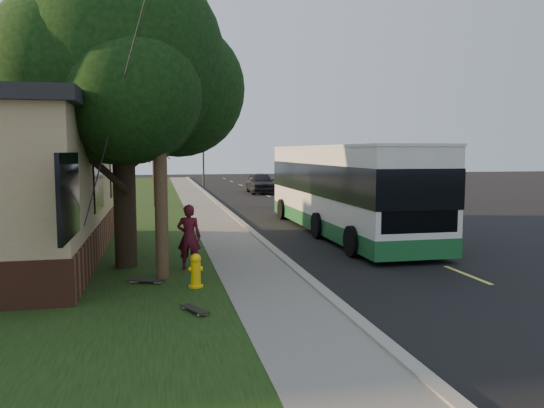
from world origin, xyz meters
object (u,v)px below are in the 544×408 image
(fire_hydrant, at_px, (196,271))
(bare_tree_near, at_px, (155,168))
(bare_tree_far, at_px, (162,165))
(transit_bus, at_px, (343,187))
(traffic_signal, at_px, (203,150))
(skateboard_spare, at_px, (146,281))
(utility_pole, at_px, (158,80))
(distant_car, at_px, (261,183))
(skateboarder, at_px, (189,237))
(skateboard_main, at_px, (195,309))
(leafy_tree, at_px, (123,66))

(fire_hydrant, relative_size, bare_tree_near, 0.17)
(bare_tree_far, xyz_separation_m, transit_bus, (6.30, -22.95, -0.28))
(transit_bus, bearing_deg, traffic_signal, 95.93)
(traffic_signal, height_order, skateboard_spare, traffic_signal)
(utility_pole, bearing_deg, transit_bus, 42.50)
(transit_bus, xyz_separation_m, distant_car, (0.67, 19.26, -0.96))
(fire_hydrant, xyz_separation_m, skateboarder, (-0.03, 1.81, 0.46))
(skateboard_main, bearing_deg, skateboarder, 88.02)
(leafy_tree, height_order, skateboard_spare, leafy_tree)
(bare_tree_near, xyz_separation_m, skateboarder, (0.87, -16.19, -1.26))
(traffic_signal, bearing_deg, skateboard_spare, -97.12)
(skateboarder, distance_m, distant_car, 25.37)
(fire_hydrant, height_order, skateboard_spare, fire_hydrant)
(fire_hydrant, height_order, leafy_tree, leafy_tree)
(fire_hydrant, bearing_deg, skateboarder, 90.95)
(utility_pole, relative_size, traffic_signal, 1.65)
(utility_pole, distance_m, bare_tree_near, 17.19)
(utility_pole, height_order, transit_bus, utility_pole)
(skateboard_spare, bearing_deg, transit_bus, 42.89)
(fire_hydrant, height_order, utility_pole, utility_pole)
(fire_hydrant, xyz_separation_m, skateboard_spare, (-1.07, 0.57, -0.30))
(fire_hydrant, xyz_separation_m, traffic_signal, (3.10, 34.00, 2.73))
(bare_tree_far, distance_m, transit_bus, 23.80)
(skateboard_main, bearing_deg, transit_bus, 55.72)
(leafy_tree, xyz_separation_m, transit_bus, (7.47, 4.40, -3.44))
(skateboard_main, bearing_deg, utility_pole, 100.98)
(bare_tree_near, bearing_deg, distant_car, 48.04)
(bare_tree_near, height_order, skateboard_spare, bare_tree_near)
(skateboard_main, bearing_deg, bare_tree_near, 92.15)
(fire_hydrant, xyz_separation_m, distant_car, (6.57, 26.31, 0.33))
(skateboard_spare, bearing_deg, utility_pole, 49.01)
(leafy_tree, distance_m, traffic_signal, 31.76)
(bare_tree_near, xyz_separation_m, skateboard_spare, (-0.17, -17.43, -2.02))
(leafy_tree, relative_size, bare_tree_far, 1.94)
(transit_bus, bearing_deg, skateboarder, -138.55)
(bare_tree_far, bearing_deg, skateboarder, -89.25)
(bare_tree_far, relative_size, distant_car, 0.90)
(leafy_tree, distance_m, skateboard_main, 6.90)
(skateboard_main, bearing_deg, skateboard_spare, 110.84)
(utility_pole, bearing_deg, leafy_tree, 117.60)
(bare_tree_near, distance_m, skateboarder, 16.26)
(leafy_tree, relative_size, distant_car, 1.74)
(utility_pole, bearing_deg, traffic_signal, 83.42)
(distant_car, bearing_deg, bare_tree_near, -129.73)
(fire_hydrant, distance_m, traffic_signal, 34.25)
(skateboard_main, xyz_separation_m, distant_car, (6.73, 28.15, 0.64))
(traffic_signal, height_order, skateboard_main, traffic_signal)
(skateboard_spare, bearing_deg, leafy_tree, 103.46)
(leafy_tree, distance_m, skateboarder, 4.62)
(leafy_tree, distance_m, distant_car, 25.41)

